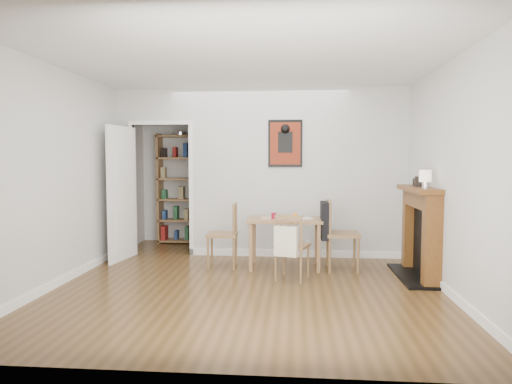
# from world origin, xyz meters

# --- Properties ---
(ground) EXTENTS (5.20, 5.20, 0.00)m
(ground) POSITION_xyz_m (0.00, 0.00, 0.00)
(ground) COLOR brown
(ground) RESTS_ON ground
(room_shell) EXTENTS (5.20, 5.20, 5.20)m
(room_shell) POSITION_xyz_m (0.10, 1.34, 1.30)
(room_shell) COLOR beige
(room_shell) RESTS_ON ground
(dining_table) EXTENTS (1.01, 0.65, 0.69)m
(dining_table) POSITION_xyz_m (0.42, 0.62, 0.61)
(dining_table) COLOR #895E40
(dining_table) RESTS_ON ground
(chair_left) EXTENTS (0.47, 0.47, 0.91)m
(chair_left) POSITION_xyz_m (-0.45, 0.56, 0.45)
(chair_left) COLOR olive
(chair_left) RESTS_ON ground
(chair_right) EXTENTS (0.55, 0.49, 0.96)m
(chair_right) POSITION_xyz_m (1.18, 0.55, 0.50)
(chair_right) COLOR olive
(chair_right) RESTS_ON ground
(chair_front) EXTENTS (0.52, 0.56, 0.84)m
(chair_front) POSITION_xyz_m (0.52, -0.01, 0.42)
(chair_front) COLOR olive
(chair_front) RESTS_ON ground
(bookshelf) EXTENTS (0.83, 0.33, 1.97)m
(bookshelf) POSITION_xyz_m (-1.49, 2.40, 0.97)
(bookshelf) COLOR #895E40
(bookshelf) RESTS_ON ground
(fireplace) EXTENTS (0.45, 1.25, 1.16)m
(fireplace) POSITION_xyz_m (2.16, 0.25, 0.62)
(fireplace) COLOR brown
(fireplace) RESTS_ON ground
(red_glass) EXTENTS (0.07, 0.07, 0.09)m
(red_glass) POSITION_xyz_m (0.26, 0.54, 0.74)
(red_glass) COLOR maroon
(red_glass) RESTS_ON dining_table
(orange_fruit) EXTENTS (0.07, 0.07, 0.07)m
(orange_fruit) POSITION_xyz_m (0.55, 0.71, 0.73)
(orange_fruit) COLOR orange
(orange_fruit) RESTS_ON dining_table
(placemat) EXTENTS (0.44, 0.36, 0.00)m
(placemat) POSITION_xyz_m (0.28, 0.65, 0.69)
(placemat) COLOR #BFAF9D
(placemat) RESTS_ON dining_table
(notebook) EXTENTS (0.31, 0.27, 0.01)m
(notebook) POSITION_xyz_m (0.65, 0.61, 0.70)
(notebook) COLOR silver
(notebook) RESTS_ON dining_table
(mantel_lamp) EXTENTS (0.14, 0.14, 0.22)m
(mantel_lamp) POSITION_xyz_m (2.09, -0.12, 1.30)
(mantel_lamp) COLOR silver
(mantel_lamp) RESTS_ON fireplace
(ceramic_jar_a) EXTENTS (0.11, 0.11, 0.13)m
(ceramic_jar_a) POSITION_xyz_m (2.13, 0.31, 1.23)
(ceramic_jar_a) COLOR black
(ceramic_jar_a) RESTS_ON fireplace
(ceramic_jar_b) EXTENTS (0.08, 0.08, 0.10)m
(ceramic_jar_b) POSITION_xyz_m (2.14, 0.51, 1.21)
(ceramic_jar_b) COLOR black
(ceramic_jar_b) RESTS_ON fireplace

